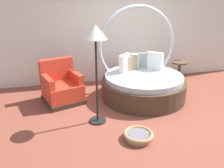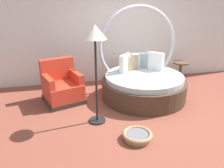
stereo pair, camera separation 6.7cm
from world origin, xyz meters
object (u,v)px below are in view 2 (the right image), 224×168
(pet_basket, at_px, (137,136))
(round_daybed, at_px, (143,81))
(floor_lamp, at_px, (95,42))
(red_armchair, at_px, (62,87))
(side_table, at_px, (181,65))

(pet_basket, bearing_deg, round_daybed, 67.95)
(round_daybed, relative_size, floor_lamp, 1.14)
(red_armchair, bearing_deg, floor_lamp, -60.22)
(side_table, bearing_deg, round_daybed, -149.21)
(floor_lamp, bearing_deg, round_daybed, 37.07)
(round_daybed, xyz_separation_m, floor_lamp, (-1.24, -0.94, 1.14))
(red_armchair, height_order, floor_lamp, floor_lamp)
(pet_basket, relative_size, floor_lamp, 0.28)
(side_table, bearing_deg, pet_basket, -129.84)
(round_daybed, relative_size, side_table, 4.00)
(red_armchair, height_order, pet_basket, red_armchair)
(pet_basket, xyz_separation_m, side_table, (2.12, 2.54, 0.35))
(red_armchair, bearing_deg, pet_basket, -57.09)
(round_daybed, distance_m, side_table, 1.67)
(pet_basket, height_order, floor_lamp, floor_lamp)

